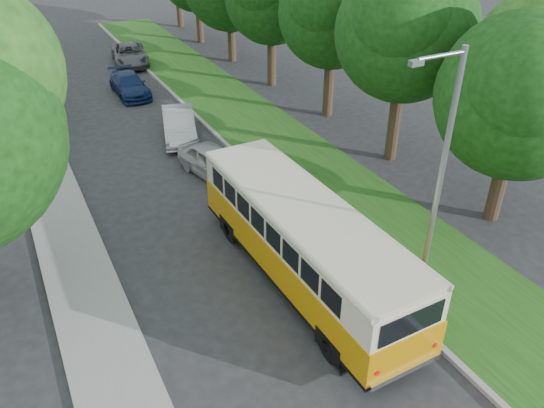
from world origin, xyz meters
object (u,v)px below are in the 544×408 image
lamppost_near (437,182)px  car_grey (130,55)px  car_silver (214,162)px  car_white (179,125)px  vintage_bus (304,244)px  car_blue (130,85)px  lamppost_far (16,60)px

lamppost_near → car_grey: (-1.21, 29.15, -3.68)m
car_silver → car_white: size_ratio=0.93×
lamppost_near → car_silver: (-2.30, 10.71, -3.67)m
vintage_bus → car_blue: vintage_bus is taller
lamppost_far → car_grey: bearing=54.1°
car_white → car_silver: bearing=-74.7°
lamppost_far → car_silver: bearing=-49.7°
vintage_bus → lamppost_far: bearing=110.8°
car_silver → car_white: car_white is taller
lamppost_far → car_blue: size_ratio=1.71×
car_grey → car_silver: bearing=-85.0°
lamppost_near → car_grey: 29.40m
car_grey → lamppost_far: bearing=-117.4°
car_white → car_grey: (1.10, 13.79, -0.03)m
lamppost_near → car_grey: bearing=92.4°
lamppost_far → lamppost_near: bearing=-64.3°
car_silver → lamppost_near: bearing=-90.5°
car_white → lamppost_near: bearing=-66.3°
car_blue → car_grey: (1.67, 6.29, 0.06)m
vintage_bus → car_white: vintage_bus is taller
vintage_bus → car_silver: 8.12m
lamppost_far → car_blue: (6.03, 4.36, -3.48)m
vintage_bus → car_white: (0.20, 12.72, -0.76)m
vintage_bus → car_silver: vintage_bus is taller
car_blue → car_grey: 6.51m
car_blue → car_silver: bearing=-87.5°
car_blue → car_white: bearing=-85.9°
car_white → car_grey: bearing=100.6°
car_blue → lamppost_far: bearing=-144.3°
car_silver → car_white: bearing=77.5°
car_silver → car_blue: 12.16m
lamppost_far → car_grey: 13.58m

